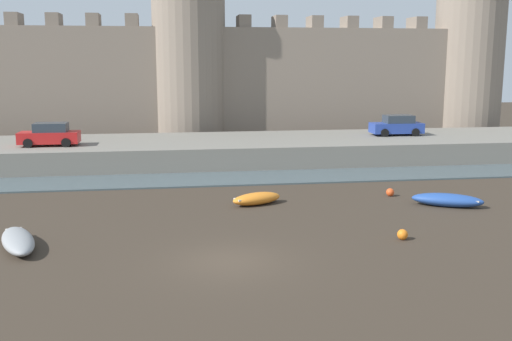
# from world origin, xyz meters

# --- Properties ---
(ground_plane) EXTENTS (160.00, 160.00, 0.00)m
(ground_plane) POSITION_xyz_m (0.00, 0.00, 0.00)
(ground_plane) COLOR #382D23
(water_channel) EXTENTS (80.00, 4.50, 0.10)m
(water_channel) POSITION_xyz_m (0.00, 16.01, 0.05)
(water_channel) COLOR #47565B
(water_channel) RESTS_ON ground
(quay_road) EXTENTS (66.12, 10.00, 1.66)m
(quay_road) POSITION_xyz_m (0.00, 23.26, 0.83)
(quay_road) COLOR slate
(quay_road) RESTS_ON ground
(castle) EXTENTS (61.47, 7.35, 17.93)m
(castle) POSITION_xyz_m (-0.00, 33.59, 6.59)
(castle) COLOR gray
(castle) RESTS_ON ground
(rowboat_midflat_centre) EXTENTS (3.05, 2.09, 0.64)m
(rowboat_midflat_centre) POSITION_xyz_m (2.43, 8.95, 0.34)
(rowboat_midflat_centre) COLOR orange
(rowboat_midflat_centre) RESTS_ON ground
(rowboat_foreground_centre) EXTENTS (3.79, 2.71, 0.69)m
(rowboat_foreground_centre) POSITION_xyz_m (12.34, 7.04, 0.36)
(rowboat_foreground_centre) COLOR #234793
(rowboat_foreground_centre) RESTS_ON ground
(rowboat_foreground_left) EXTENTS (2.42, 4.15, 0.65)m
(rowboat_foreground_left) POSITION_xyz_m (-8.41, 2.92, 0.34)
(rowboat_foreground_left) COLOR gray
(rowboat_foreground_left) RESTS_ON ground
(mooring_buoy_off_centre) EXTENTS (0.45, 0.45, 0.45)m
(mooring_buoy_off_centre) POSITION_xyz_m (10.24, 9.79, 0.23)
(mooring_buoy_off_centre) COLOR #E04C1E
(mooring_buoy_off_centre) RESTS_ON ground
(mooring_buoy_near_shore) EXTENTS (0.46, 0.46, 0.46)m
(mooring_buoy_near_shore) POSITION_xyz_m (7.68, 1.70, 0.23)
(mooring_buoy_near_shore) COLOR orange
(mooring_buoy_near_shore) RESTS_ON ground
(car_quay_east) EXTENTS (4.13, 1.93, 1.62)m
(car_quay_east) POSITION_xyz_m (-10.38, 21.67, 2.44)
(car_quay_east) COLOR red
(car_quay_east) RESTS_ON quay_road
(car_quay_centre_east) EXTENTS (4.13, 1.93, 1.62)m
(car_quay_centre_east) POSITION_xyz_m (16.09, 23.75, 2.44)
(car_quay_centre_east) COLOR #263F99
(car_quay_centre_east) RESTS_ON quay_road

